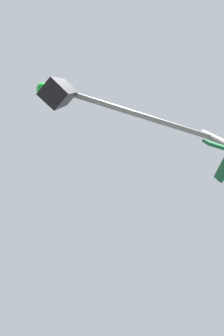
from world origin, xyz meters
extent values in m
cylinder|color=slate|center=(-6.59, -5.80, 4.75)|extent=(1.28, 2.31, 0.09)
cube|color=black|center=(-5.99, -4.66, 4.30)|extent=(0.28, 0.28, 0.80)
sphere|color=red|center=(-5.92, -4.53, 4.55)|extent=(0.18, 0.18, 0.18)
sphere|color=orange|center=(-5.92, -4.53, 4.30)|extent=(0.18, 0.18, 0.18)
sphere|color=green|center=(-5.92, -4.53, 4.05)|extent=(0.18, 0.18, 0.18)
camera|label=1|loc=(-6.56, -5.12, 1.23)|focal=22.14mm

